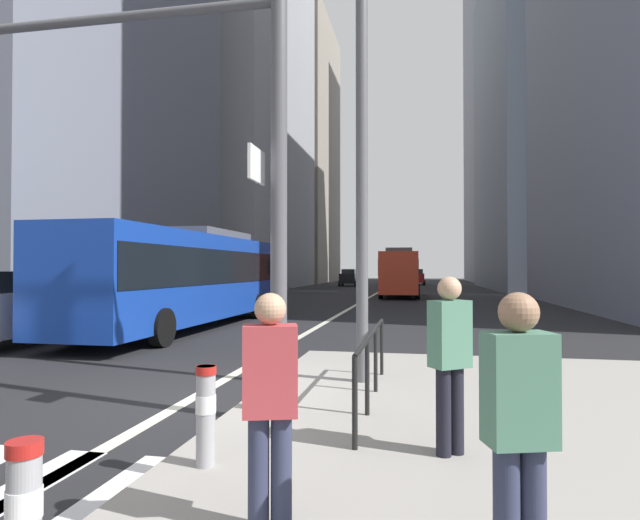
{
  "coord_description": "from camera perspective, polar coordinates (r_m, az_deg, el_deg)",
  "views": [
    {
      "loc": [
        3.46,
        -7.53,
        2.01
      ],
      "look_at": [
        -5.23,
        37.62,
        2.76
      ],
      "focal_mm": 29.2,
      "sensor_mm": 36.0,
      "label": 1
    }
  ],
  "objects": [
    {
      "name": "office_tower_right_mid",
      "position": [
        57.92,
        24.79,
        14.02
      ],
      "size": [
        13.83,
        24.82,
        33.75
      ],
      "primitive_type": "cube",
      "color": "slate",
      "rests_on": "ground"
    },
    {
      "name": "pedestrian_far",
      "position": [
        3.81,
        -5.49,
        -14.97
      ],
      "size": [
        0.43,
        0.34,
        1.69
      ],
      "color": "#2D334C",
      "rests_on": "median_island"
    },
    {
      "name": "office_tower_left_mid",
      "position": [
        59.22,
        -9.67,
        20.14
      ],
      "size": [
        12.94,
        24.2,
        46.59
      ],
      "primitive_type": "cube",
      "color": "#9E9EA3",
      "rests_on": "ground"
    },
    {
      "name": "pedestrian_walking",
      "position": [
        3.34,
        20.99,
        -16.52
      ],
      "size": [
        0.43,
        0.34,
        1.72
      ],
      "color": "#2D334C",
      "rests_on": "median_island"
    },
    {
      "name": "median_island",
      "position": [
        7.11,
        28.33,
        -16.62
      ],
      "size": [
        9.0,
        10.0,
        0.15
      ],
      "primitive_type": "cube",
      "color": "gray",
      "rests_on": "ground"
    },
    {
      "name": "traffic_signal_gantry",
      "position": [
        7.95,
        -19.75,
        14.5
      ],
      "size": [
        6.27,
        0.65,
        6.0
      ],
      "color": "#515156",
      "rests_on": "median_island"
    },
    {
      "name": "city_bus_red_receding",
      "position": [
        38.35,
        8.77,
        -1.19
      ],
      "size": [
        2.82,
        11.16,
        3.4
      ],
      "color": "red",
      "rests_on": "ground"
    },
    {
      "name": "car_oncoming_mid",
      "position": [
        60.25,
        3.2,
        -1.91
      ],
      "size": [
        2.13,
        4.6,
        1.94
      ],
      "color": "black",
      "rests_on": "ground"
    },
    {
      "name": "ground_plane",
      "position": [
        27.82,
        3.73,
        -5.08
      ],
      "size": [
        160.0,
        160.0,
        0.0
      ],
      "primitive_type": "plane",
      "color": "black"
    },
    {
      "name": "office_tower_left_far",
      "position": [
        80.77,
        -3.38,
        11.6
      ],
      "size": [
        12.68,
        19.69,
        39.1
      ],
      "primitive_type": "cube",
      "color": "gray",
      "rests_on": "ground"
    },
    {
      "name": "pedestrian_railing",
      "position": [
        7.38,
        5.69,
        -9.87
      ],
      "size": [
        0.06,
        3.9,
        0.98
      ],
      "color": "black",
      "rests_on": "median_island"
    },
    {
      "name": "office_tower_right_far",
      "position": [
        86.25,
        20.21,
        15.15
      ],
      "size": [
        12.04,
        22.96,
        51.66
      ],
      "primitive_type": "cube",
      "color": "slate",
      "rests_on": "ground"
    },
    {
      "name": "city_bus_blue_oncoming",
      "position": [
        17.94,
        -14.34,
        -1.46
      ],
      "size": [
        2.78,
        12.17,
        3.4
      ],
      "color": "#14389E",
      "rests_on": "ground"
    },
    {
      "name": "pedestrian_waiting",
      "position": [
        5.45,
        14.03,
        -10.04
      ],
      "size": [
        0.45,
        0.42,
        1.78
      ],
      "color": "black",
      "rests_on": "median_island"
    },
    {
      "name": "lane_centre_line",
      "position": [
        37.75,
        5.63,
        -3.98
      ],
      "size": [
        0.2,
        80.0,
        0.01
      ],
      "primitive_type": "cube",
      "color": "beige",
      "rests_on": "ground"
    },
    {
      "name": "bollard_front",
      "position": [
        3.59,
        -29.69,
        -23.01
      ],
      "size": [
        0.2,
        0.2,
        0.91
      ],
      "color": "#99999E",
      "rests_on": "median_island"
    },
    {
      "name": "bollard_left",
      "position": [
        5.22,
        -12.41,
        -15.8
      ],
      "size": [
        0.2,
        0.2,
        0.94
      ],
      "color": "#99999E",
      "rests_on": "median_island"
    },
    {
      "name": "car_receding_far",
      "position": [
        64.61,
        10.51,
        -1.83
      ],
      "size": [
        2.14,
        4.4,
        1.94
      ],
      "color": "maroon",
      "rests_on": "ground"
    },
    {
      "name": "car_receding_near",
      "position": [
        65.79,
        9.77,
        -1.81
      ],
      "size": [
        2.21,
        4.3,
        1.94
      ],
      "color": "#232838",
      "rests_on": "ground"
    },
    {
      "name": "street_lamp_post",
      "position": [
        9.21,
        4.6,
        19.87
      ],
      "size": [
        5.5,
        0.32,
        8.0
      ],
      "color": "#56565B",
      "rests_on": "median_island"
    }
  ]
}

